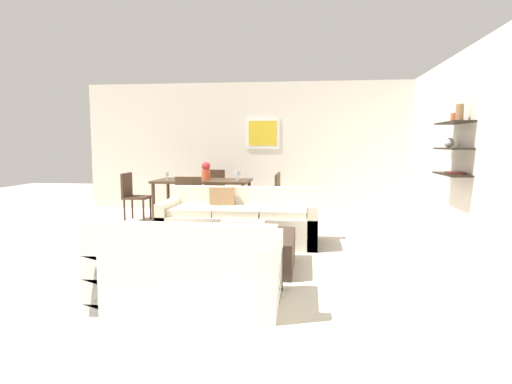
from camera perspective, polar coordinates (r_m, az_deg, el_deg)
ground_plane at (r=6.07m, az=-2.02°, el=-7.24°), size 18.00×18.00×0.00m
back_wall_unit at (r=9.38m, az=3.13°, el=5.86°), size 8.40×0.09×2.70m
right_wall_shelf_unit at (r=6.76m, az=25.18°, el=5.12°), size 0.34×8.20×2.70m
sofa_beige at (r=6.34m, az=-2.11°, el=-3.95°), size 2.20×0.90×0.78m
loveseat_white at (r=4.01m, az=-8.44°, el=-10.07°), size 1.59×0.90×0.78m
coffee_table at (r=5.14m, az=-2.18°, el=-7.54°), size 1.26×1.07×0.38m
decorative_bowl at (r=5.02m, az=-2.61°, el=-5.20°), size 0.34×0.34×0.07m
candle_jar at (r=5.05m, az=0.71°, el=-5.09°), size 0.08×0.08×0.09m
apple_on_coffee_table at (r=5.02m, az=-5.59°, el=-5.17°), size 0.09×0.09×0.09m
dining_table at (r=8.25m, az=-6.87°, el=1.10°), size 1.74×0.96×0.75m
dining_chair_head at (r=9.13m, az=-5.54°, el=0.50°), size 0.44×0.44×0.88m
dining_chair_foot at (r=7.42m, az=-8.48°, el=-0.87°), size 0.44×0.44×0.88m
dining_chair_left_near at (r=8.47m, az=-15.64°, el=-0.16°), size 0.44×0.44×0.88m
dining_chair_right_far at (r=8.28m, az=2.13°, el=-0.07°), size 0.44×0.44×0.88m
dining_chair_right_near at (r=7.85m, az=1.87°, el=-0.41°), size 0.44×0.44×0.88m
wine_glass_left_near at (r=8.31m, az=-11.48°, el=2.24°), size 0.07×0.07×0.15m
wine_glass_right_near at (r=7.99m, az=-2.52°, el=2.38°), size 0.08×0.08×0.18m
wine_glass_head at (r=8.64m, az=-6.23°, el=2.60°), size 0.06×0.06×0.17m
wine_glass_right_far at (r=8.22m, az=-2.25°, el=2.40°), size 0.07×0.07×0.16m
centerpiece_vase at (r=8.28m, az=-6.48°, el=2.76°), size 0.16×0.16×0.33m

